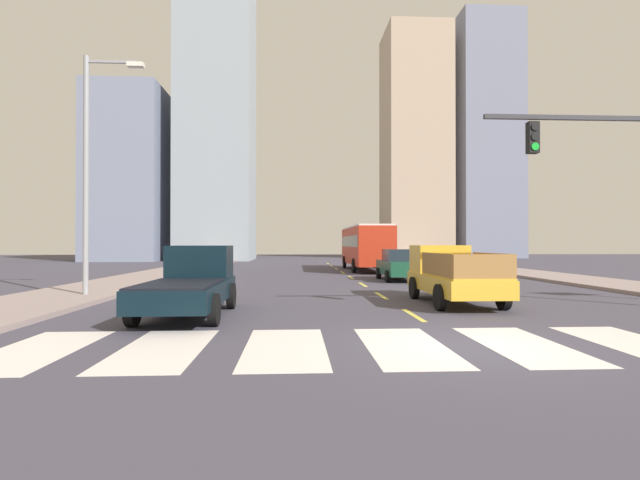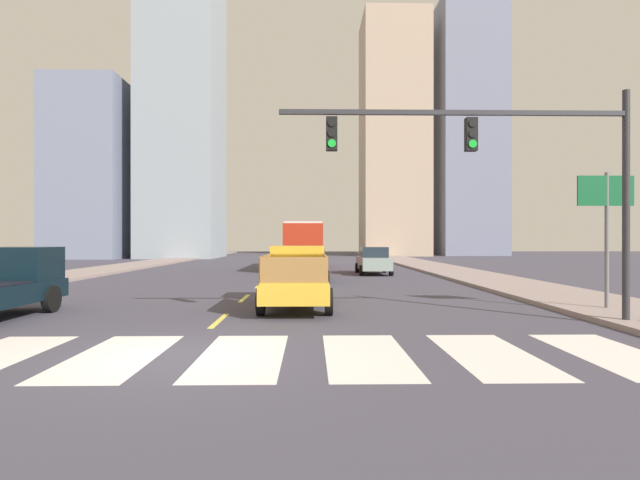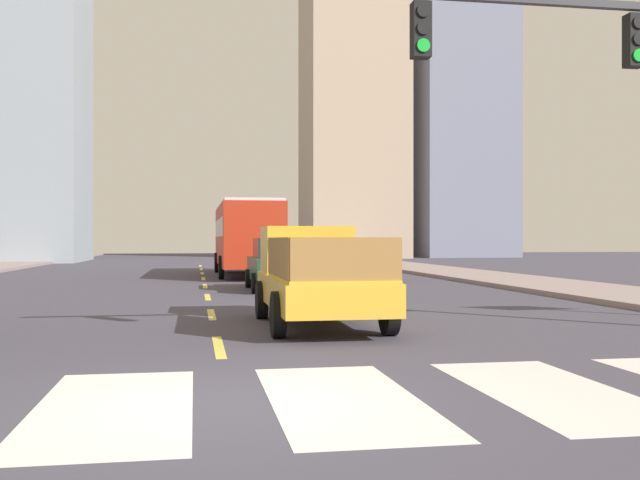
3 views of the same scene
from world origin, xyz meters
name	(u,v)px [view 2 (image 2 of 3)]	position (x,y,z in m)	size (l,w,h in m)	color
ground_plane	(179,356)	(0.00, 0.00, 0.00)	(160.00, 160.00, 0.00)	#423F4D
sidewalk_right	(479,277)	(11.88, 18.00, 0.07)	(3.95, 110.00, 0.15)	gray
sidewalk_left	(50,278)	(-11.88, 18.00, 0.07)	(3.95, 110.00, 0.15)	gray
crosswalk_stripe_3	(116,356)	(-1.18, 0.00, 0.00)	(1.56, 3.75, 0.01)	silver
crosswalk_stripe_4	(242,355)	(1.18, 0.00, 0.00)	(1.56, 3.75, 0.01)	silver
crosswalk_stripe_5	(366,355)	(3.53, 0.00, 0.00)	(1.56, 3.75, 0.01)	silver
crosswalk_stripe_6	(490,354)	(5.88, 0.00, 0.00)	(1.56, 3.75, 0.01)	silver
crosswalk_stripe_7	(612,354)	(8.24, 0.00, 0.00)	(1.56, 3.75, 0.01)	silver
lane_dash_0	(219,321)	(0.00, 4.00, 0.00)	(0.16, 2.40, 0.01)	#DBCC4D
lane_dash_1	(244,298)	(0.00, 9.00, 0.00)	(0.16, 2.40, 0.01)	#DBCC4D
lane_dash_2	(259,286)	(0.00, 14.00, 0.00)	(0.16, 2.40, 0.01)	#DBCC4D
lane_dash_3	(268,277)	(0.00, 19.00, 0.00)	(0.16, 2.40, 0.01)	#DBCC4D
lane_dash_4	(274,272)	(0.00, 24.00, 0.00)	(0.16, 2.40, 0.01)	#DBCC4D
lane_dash_5	(279,267)	(0.00, 29.00, 0.00)	(0.16, 2.40, 0.01)	#DBCC4D
lane_dash_6	(283,264)	(0.00, 34.00, 0.00)	(0.16, 2.40, 0.01)	#DBCC4D
lane_dash_7	(286,262)	(0.00, 39.00, 0.00)	(0.16, 2.40, 0.01)	#DBCC4D
pickup_stakebed	(297,278)	(2.01, 6.86, 0.94)	(2.18, 5.20, 1.96)	gold
city_bus	(304,243)	(1.98, 26.37, 1.95)	(2.72, 10.80, 3.32)	#B72B16
sedan_mid	(309,265)	(2.39, 16.56, 0.86)	(2.02, 4.40, 1.72)	#184A32
sedan_near_left	(373,261)	(6.42, 21.56, 0.86)	(2.02, 4.40, 1.72)	gray
traffic_signal_gantry	(515,160)	(7.66, 3.07, 4.20)	(8.93, 0.27, 6.00)	#2D2D33
direction_sign_green	(606,211)	(11.31, 5.23, 3.03)	(1.70, 0.12, 4.20)	slate
tower_tall_centre	(183,34)	(-13.00, 50.16, 26.96)	(8.82, 10.07, 53.91)	#8B97A2
block_mid_left	(394,137)	(13.83, 57.70, 16.23)	(8.72, 8.98, 32.45)	tan
block_mid_right	(93,171)	(-23.21, 48.88, 10.28)	(8.41, 9.60, 20.56)	slate
block_low_left	(468,130)	(24.56, 59.10, 17.57)	(8.77, 8.71, 35.14)	slate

